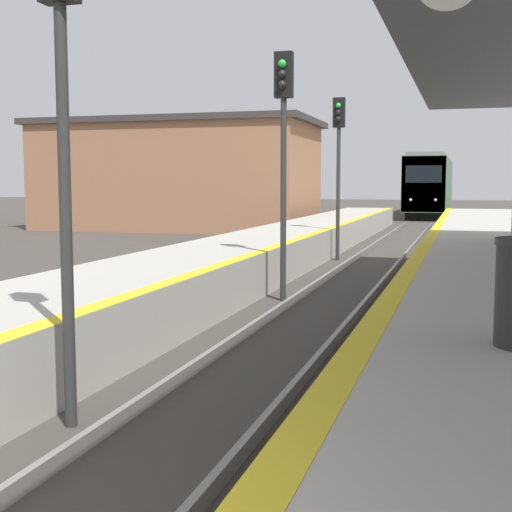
{
  "coord_description": "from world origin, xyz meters",
  "views": [
    {
      "loc": [
        2.54,
        -1.79,
        2.42
      ],
      "look_at": [
        -3.98,
        20.35,
        0.03
      ],
      "focal_mm": 50.0,
      "sensor_mm": 36.0,
      "label": 1
    }
  ],
  "objects_px": {
    "signal_near": "(61,72)",
    "signal_mid": "(283,130)",
    "train": "(430,185)",
    "signal_far": "(339,148)"
  },
  "relations": [
    {
      "from": "signal_mid",
      "to": "signal_near",
      "type": "bearing_deg",
      "value": -91.2
    },
    {
      "from": "train",
      "to": "signal_far",
      "type": "distance_m",
      "value": 32.3
    },
    {
      "from": "train",
      "to": "signal_near",
      "type": "height_order",
      "value": "signal_near"
    },
    {
      "from": "train",
      "to": "signal_far",
      "type": "relative_size",
      "value": 3.67
    },
    {
      "from": "signal_near",
      "to": "signal_mid",
      "type": "bearing_deg",
      "value": 88.8
    },
    {
      "from": "signal_near",
      "to": "signal_far",
      "type": "bearing_deg",
      "value": 90.33
    },
    {
      "from": "train",
      "to": "signal_mid",
      "type": "xyz_separation_m",
      "value": [
        -1.01,
        -40.17,
        1.27
      ]
    },
    {
      "from": "signal_near",
      "to": "signal_far",
      "type": "xyz_separation_m",
      "value": [
        -0.09,
        15.85,
        0.0
      ]
    },
    {
      "from": "train",
      "to": "signal_mid",
      "type": "distance_m",
      "value": 40.21
    },
    {
      "from": "signal_near",
      "to": "signal_mid",
      "type": "height_order",
      "value": "same"
    }
  ]
}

